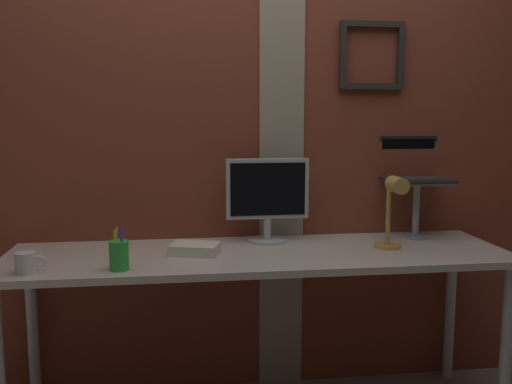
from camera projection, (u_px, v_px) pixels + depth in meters
The scene contains 9 objects.
brick_wall_back at pixel (244, 131), 2.73m from camera, with size 3.73×0.16×2.56m.
desk at pixel (259, 268), 2.45m from camera, with size 2.18×0.62×0.77m.
monitor at pixel (267, 194), 2.60m from camera, with size 0.38×0.18×0.39m.
laptop_stand at pixel (416, 200), 2.71m from camera, with size 0.28×0.22×0.27m.
laptop at pixel (413, 169), 2.75m from camera, with size 0.30×0.27×0.21m.
desk_lamp at pixel (393, 205), 2.44m from camera, with size 0.12×0.20×0.33m.
pen_cup at pixel (119, 255), 2.15m from camera, with size 0.07×0.07×0.17m.
coffee_mug at pixel (26, 263), 2.11m from camera, with size 0.11×0.08×0.08m.
paper_clutter_stack at pixel (195, 249), 2.40m from camera, with size 0.20×0.14×0.05m, color silver.
Camera 1 is at (-0.31, -2.31, 1.36)m, focal length 39.29 mm.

